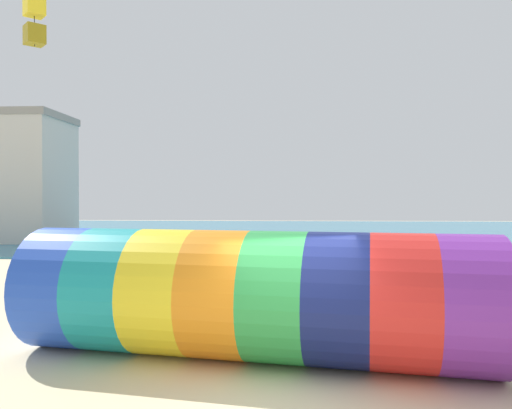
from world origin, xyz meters
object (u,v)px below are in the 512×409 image
Objects in this scene: bystander_near_water at (449,257)px; bystander_far_left at (69,255)px; kite_yellow_box at (34,21)px; giant_inflatable_tube at (252,295)px; bystander_mid_beach at (458,271)px.

bystander_near_water is 1.11× the size of bystander_far_left.
kite_yellow_box is 17.18m from bystander_near_water.
bystander_far_left is at bearing 177.54° from bystander_near_water.
bystander_near_water is at bearing 54.05° from giant_inflatable_tube.
bystander_near_water is at bearing 9.26° from kite_yellow_box.
giant_inflatable_tube is 11.74m from bystander_near_water.
bystander_mid_beach is (-0.91, -3.63, -0.01)m from bystander_near_water.
bystander_far_left is (-8.13, 10.15, -0.44)m from giant_inflatable_tube.
giant_inflatable_tube is at bearing -135.54° from bystander_mid_beach.
bystander_near_water is at bearing 75.92° from bystander_mid_beach.
giant_inflatable_tube is 13.30m from kite_yellow_box.
bystander_near_water is (14.83, 2.42, -8.33)m from kite_yellow_box.
bystander_mid_beach is 14.75m from bystander_far_left.
giant_inflatable_tube is 5.37× the size of bystander_mid_beach.
kite_yellow_box is at bearing 175.01° from bystander_mid_beach.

